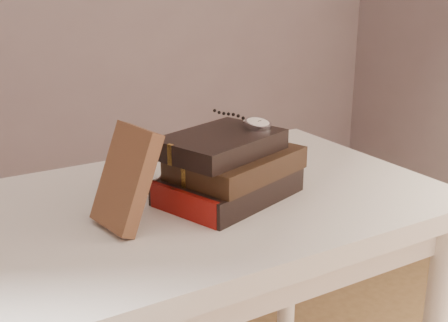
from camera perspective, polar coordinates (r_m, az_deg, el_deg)
table at (r=1.14m, az=-3.96°, el=-8.12°), size 1.00×0.60×0.75m
book_stack at (r=1.09m, az=0.51°, el=-0.70°), size 0.30×0.24×0.13m
journal at (r=0.97m, az=-9.60°, el=-1.66°), size 0.11×0.12×0.17m
pocket_watch at (r=1.11m, az=3.17°, el=3.72°), size 0.07×0.16×0.02m
eyeglasses at (r=1.08m, az=-6.07°, el=-0.29°), size 0.14×0.15×0.05m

